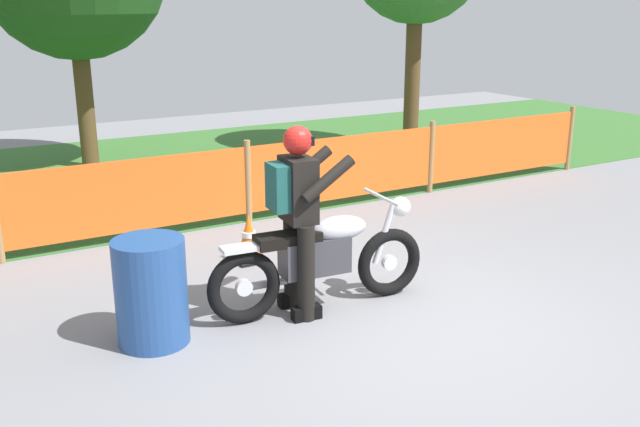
{
  "coord_description": "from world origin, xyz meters",
  "views": [
    {
      "loc": [
        -3.48,
        -4.45,
        2.67
      ],
      "look_at": [
        -0.53,
        0.62,
        0.9
      ],
      "focal_mm": 39.33,
      "sensor_mm": 36.0,
      "label": 1
    }
  ],
  "objects_px": {
    "traffic_cone": "(249,238)",
    "rider_lead": "(298,211)",
    "motorcycle_lead": "(321,258)",
    "spare_drum": "(151,292)"
  },
  "relations": [
    {
      "from": "traffic_cone",
      "to": "rider_lead",
      "type": "bearing_deg",
      "value": -96.62
    },
    {
      "from": "motorcycle_lead",
      "to": "traffic_cone",
      "type": "distance_m",
      "value": 1.45
    },
    {
      "from": "spare_drum",
      "to": "traffic_cone",
      "type": "bearing_deg",
      "value": 42.02
    },
    {
      "from": "motorcycle_lead",
      "to": "traffic_cone",
      "type": "height_order",
      "value": "motorcycle_lead"
    },
    {
      "from": "spare_drum",
      "to": "motorcycle_lead",
      "type": "bearing_deg",
      "value": -4.35
    },
    {
      "from": "motorcycle_lead",
      "to": "spare_drum",
      "type": "distance_m",
      "value": 1.52
    },
    {
      "from": "motorcycle_lead",
      "to": "spare_drum",
      "type": "bearing_deg",
      "value": -179.15
    },
    {
      "from": "rider_lead",
      "to": "traffic_cone",
      "type": "height_order",
      "value": "rider_lead"
    },
    {
      "from": "rider_lead",
      "to": "spare_drum",
      "type": "height_order",
      "value": "rider_lead"
    },
    {
      "from": "spare_drum",
      "to": "rider_lead",
      "type": "bearing_deg",
      "value": -4.29
    }
  ]
}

